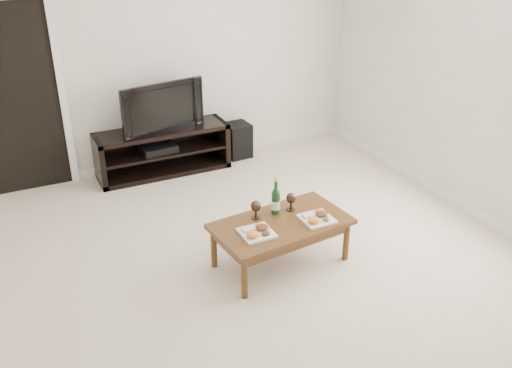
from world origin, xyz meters
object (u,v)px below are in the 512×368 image
at_px(television, 159,105).
at_px(subwoofer, 238,140).
at_px(coffee_table, 281,243).
at_px(media_console, 163,151).

height_order(television, subwoofer, television).
bearing_deg(subwoofer, coffee_table, -108.66).
distance_m(media_console, coffee_table, 2.31).
bearing_deg(subwoofer, television, 179.46).
relative_size(television, coffee_table, 0.84).
distance_m(television, subwoofer, 1.17).
xyz_separation_m(media_console, subwoofer, (0.99, 0.06, -0.06)).
height_order(media_console, television, television).
height_order(media_console, subwoofer, media_console).
distance_m(media_console, television, 0.56).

